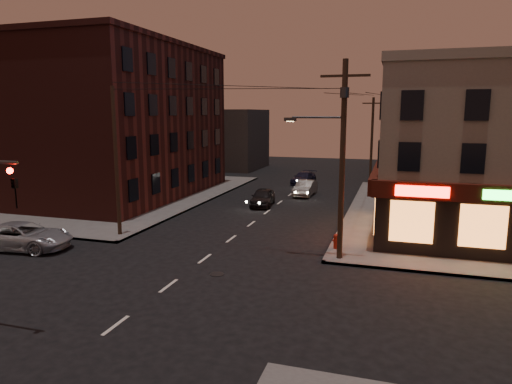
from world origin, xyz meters
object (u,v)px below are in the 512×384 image
at_px(suv_cross, 23,236).
at_px(fire_hydrant, 336,241).
at_px(sedan_mid, 305,188).
at_px(sedan_near, 263,197).
at_px(sedan_far, 304,178).

distance_m(suv_cross, fire_hydrant, 17.51).
xyz_separation_m(suv_cross, fire_hydrant, (16.83, 4.82, -0.15)).
relative_size(sedan_mid, fire_hydrant, 5.13).
distance_m(suv_cross, sedan_near, 18.29).
distance_m(suv_cross, sedan_far, 30.08).
xyz_separation_m(sedan_mid, sedan_far, (-1.53, 6.93, -0.06)).
height_order(sedan_far, fire_hydrant, sedan_far).
relative_size(suv_cross, sedan_near, 1.29).
xyz_separation_m(sedan_mid, fire_hydrant, (4.97, -16.51, -0.10)).
distance_m(sedan_near, fire_hydrant, 13.15).
relative_size(sedan_near, sedan_far, 0.94).
xyz_separation_m(suv_cross, sedan_mid, (11.86, 21.32, -0.04)).
bearing_deg(sedan_near, sedan_far, 79.23).
relative_size(sedan_mid, sedan_far, 0.97).
distance_m(sedan_near, sedan_mid, 6.15).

